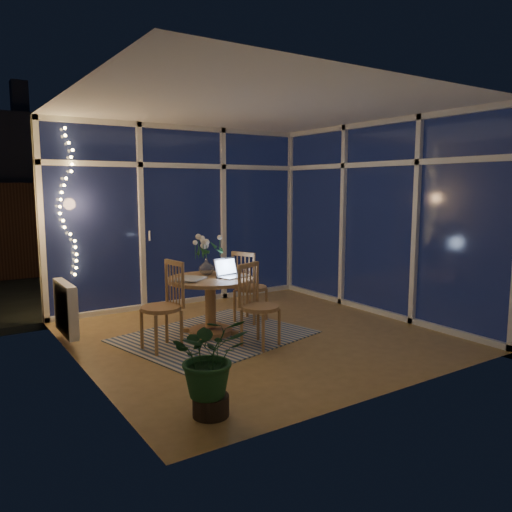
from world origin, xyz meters
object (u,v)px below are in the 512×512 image
Objects in this scene: chair_left at (161,306)px; potted_plant at (210,368)px; chair_right at (251,286)px; chair_front at (261,305)px; flower_vase at (206,266)px; laptop at (233,267)px; dining_table at (210,306)px.

potted_plant is at bearing -17.86° from chair_left.
potted_plant is at bearing 116.16° from chair_right.
chair_left reaches higher than chair_right.
chair_front is 0.99m from flower_vase.
chair_right reaches higher than laptop.
laptop is 2.18m from potted_plant.
chair_left is at bearing 82.21° from chair_right.
chair_right is 1.02m from chair_front.
laptop is at bearing 88.15° from chair_left.
laptop reaches higher than dining_table.
chair_left is at bearing 173.53° from laptop.
flower_vase is at bearing 62.93° from potted_plant.
flower_vase is (-0.17, 0.34, -0.01)m from laptop.
chair_right is at bearing -0.70° from flower_vase.
flower_vase reaches higher than potted_plant.
chair_front is (0.24, -0.69, 0.12)m from dining_table.
dining_table is 4.75× the size of flower_vase.
chair_right is at bearing 50.85° from potted_plant.
chair_left reaches higher than flower_vase.
chair_front is at bearing 55.07° from chair_left.
chair_left is (-0.70, -0.21, 0.14)m from dining_table.
dining_table is 1.03× the size of chair_left.
chair_left is 4.59× the size of flower_vase.
chair_front is 1.21× the size of potted_plant.
chair_right reaches higher than potted_plant.
potted_plant is at bearing -117.07° from flower_vase.
dining_table is 1.08× the size of chair_front.
chair_left is 1.68m from potted_plant.
laptop is at bearing 54.86° from potted_plant.
dining_table is 1.31× the size of potted_plant.
chair_left is at bearing -150.74° from flower_vase.
chair_right is 1.02× the size of chair_front.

